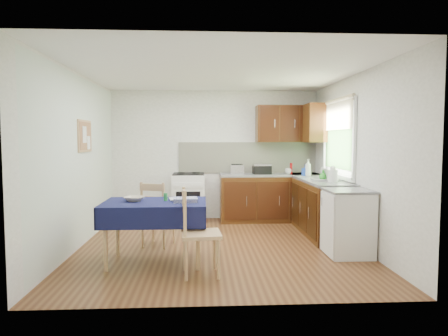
{
  "coord_description": "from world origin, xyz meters",
  "views": [
    {
      "loc": [
        -0.24,
        -5.7,
        1.54
      ],
      "look_at": [
        0.08,
        0.15,
        1.13
      ],
      "focal_mm": 32.0,
      "sensor_mm": 36.0,
      "label": 1
    }
  ],
  "objects": [
    {
      "name": "fridge",
      "position": [
        1.7,
        -0.55,
        0.44
      ],
      "size": [
        0.58,
        0.6,
        0.89
      ],
      "color": "white",
      "rests_on": "ground"
    },
    {
      "name": "book",
      "position": [
        -0.66,
        -0.6,
        0.78
      ],
      "size": [
        0.22,
        0.27,
        0.02
      ],
      "primitive_type": "imported",
      "rotation": [
        0.0,
        0.0,
        0.19
      ],
      "color": "white",
      "rests_on": "dining_table"
    },
    {
      "name": "chair_far",
      "position": [
        -0.9,
        0.05,
        0.5
      ],
      "size": [
        0.54,
        0.54,
        0.95
      ],
      "rotation": [
        0.0,
        0.0,
        2.79
      ],
      "color": "tan",
      "rests_on": "ground"
    },
    {
      "name": "base_cabinets",
      "position": [
        1.36,
        1.26,
        0.43
      ],
      "size": [
        1.9,
        2.3,
        0.86
      ],
      "color": "#341209",
      "rests_on": "ground"
    },
    {
      "name": "soap_bottle_c",
      "position": [
        1.69,
        0.53,
        0.98
      ],
      "size": [
        0.18,
        0.18,
        0.17
      ],
      "primitive_type": "imported",
      "rotation": [
        0.0,
        0.0,
        3.84
      ],
      "color": "green",
      "rests_on": "worktop_right"
    },
    {
      "name": "worktop_back",
      "position": [
        1.05,
        1.8,
        0.88
      ],
      "size": [
        1.9,
        0.6,
        0.04
      ],
      "primitive_type": "cube",
      "color": "slate",
      "rests_on": "base_cabinets"
    },
    {
      "name": "stove",
      "position": [
        -0.5,
        1.8,
        0.46
      ],
      "size": [
        0.6,
        0.61,
        0.92
      ],
      "color": "white",
      "rests_on": "ground"
    },
    {
      "name": "sandwich_press",
      "position": [
        0.88,
        1.77,
        1.0
      ],
      "size": [
        0.33,
        0.29,
        0.19
      ],
      "rotation": [
        0.0,
        0.0,
        0.23
      ],
      "color": "black",
      "rests_on": "worktop_back"
    },
    {
      "name": "plate_bowl",
      "position": [
        -1.1,
        -0.68,
        0.8
      ],
      "size": [
        0.29,
        0.29,
        0.06
      ],
      "primitive_type": "imported",
      "rotation": [
        0.0,
        0.0,
        -0.23
      ],
      "color": "beige",
      "rests_on": "dining_table"
    },
    {
      "name": "dining_table",
      "position": [
        -0.84,
        -0.72,
        0.67
      ],
      "size": [
        1.28,
        0.86,
        0.77
      ],
      "rotation": [
        0.0,
        0.0,
        0.3
      ],
      "color": "#0F0E3A",
      "rests_on": "ground"
    },
    {
      "name": "wall_right",
      "position": [
        2.0,
        0.0,
        1.25
      ],
      "size": [
        0.02,
        4.2,
        2.5
      ],
      "primitive_type": "cube",
      "color": "silver",
      "rests_on": "ground"
    },
    {
      "name": "worktop_right",
      "position": [
        1.7,
        0.65,
        0.88
      ],
      "size": [
        0.6,
        1.7,
        0.04
      ],
      "primitive_type": "cube",
      "color": "slate",
      "rests_on": "base_cabinets"
    },
    {
      "name": "cup",
      "position": [
        1.39,
        1.73,
        0.95
      ],
      "size": [
        0.15,
        0.15,
        0.11
      ],
      "primitive_type": "imported",
      "rotation": [
        0.0,
        0.0,
        0.12
      ],
      "color": "white",
      "rests_on": "worktop_back"
    },
    {
      "name": "splashback",
      "position": [
        0.65,
        2.08,
        1.2
      ],
      "size": [
        2.7,
        0.02,
        0.6
      ],
      "primitive_type": "cube",
      "color": "white",
      "rests_on": "wall_back"
    },
    {
      "name": "wall_left",
      "position": [
        -2.0,
        0.0,
        1.25
      ],
      "size": [
        0.02,
        4.2,
        2.5
      ],
      "primitive_type": "cube",
      "color": "silver",
      "rests_on": "ground"
    },
    {
      "name": "worktop_corner",
      "position": [
        1.7,
        1.8,
        0.88
      ],
      "size": [
        0.6,
        0.6,
        0.04
      ],
      "primitive_type": "cube",
      "color": "slate",
      "rests_on": "base_cabinets"
    },
    {
      "name": "spice_jar",
      "position": [
        -0.71,
        -0.67,
        0.82
      ],
      "size": [
        0.05,
        0.05,
        0.1
      ],
      "primitive_type": "cylinder",
      "color": "green",
      "rests_on": "dining_table"
    },
    {
      "name": "soap_bottle_a",
      "position": [
        1.65,
        1.32,
        1.05
      ],
      "size": [
        0.13,
        0.13,
        0.3
      ],
      "primitive_type": "imported",
      "rotation": [
        0.0,
        0.0,
        0.16
      ],
      "color": "white",
      "rests_on": "worktop_right"
    },
    {
      "name": "floor",
      "position": [
        0.0,
        0.0,
        0.0
      ],
      "size": [
        4.2,
        4.2,
        0.0
      ],
      "primitive_type": "plane",
      "color": "#4D2814",
      "rests_on": "ground"
    },
    {
      "name": "dish_rack",
      "position": [
        1.72,
        0.53,
        0.92
      ],
      "size": [
        0.42,
        0.32,
        0.2
      ],
      "rotation": [
        0.0,
        0.0,
        0.09
      ],
      "color": "#939399",
      "rests_on": "worktop_right"
    },
    {
      "name": "upper_cabinets",
      "position": [
        1.52,
        1.8,
        1.85
      ],
      "size": [
        1.2,
        0.85,
        0.7
      ],
      "color": "#341209",
      "rests_on": "wall_back"
    },
    {
      "name": "wall_back",
      "position": [
        0.0,
        2.1,
        1.25
      ],
      "size": [
        4.0,
        0.02,
        2.5
      ],
      "primitive_type": "cube",
      "color": "silver",
      "rests_on": "ground"
    },
    {
      "name": "yellow_packet",
      "position": [
        0.93,
        1.9,
        0.98
      ],
      "size": [
        0.15,
        0.12,
        0.17
      ],
      "primitive_type": "cube",
      "rotation": [
        0.0,
        0.0,
        0.3
      ],
      "color": "yellow",
      "rests_on": "worktop_back"
    },
    {
      "name": "ceiling",
      "position": [
        0.0,
        0.0,
        2.5
      ],
      "size": [
        4.0,
        4.2,
        0.02
      ],
      "primitive_type": "cube",
      "color": "white",
      "rests_on": "wall_back"
    },
    {
      "name": "wall_front",
      "position": [
        0.0,
        -2.1,
        1.25
      ],
      "size": [
        4.0,
        0.02,
        2.5
      ],
      "primitive_type": "cube",
      "color": "silver",
      "rests_on": "ground"
    },
    {
      "name": "tea_towel",
      "position": [
        -0.45,
        -0.77,
        0.8
      ],
      "size": [
        0.31,
        0.25,
        0.05
      ],
      "primitive_type": "cube",
      "rotation": [
        0.0,
        0.0,
        0.08
      ],
      "color": "navy",
      "rests_on": "dining_table"
    },
    {
      "name": "sauce_bottle",
      "position": [
        1.43,
        1.69,
        1.01
      ],
      "size": [
        0.05,
        0.05,
        0.21
      ],
      "primitive_type": "cylinder",
      "color": "#B20E11",
      "rests_on": "worktop_back"
    },
    {
      "name": "chair_near",
      "position": [
        -0.31,
        -1.23,
        0.53
      ],
      "size": [
        0.47,
        0.47,
        0.99
      ],
      "rotation": [
        0.0,
        0.0,
        1.65
      ],
      "color": "tan",
      "rests_on": "ground"
    },
    {
      "name": "kettle",
      "position": [
        1.75,
        0.27,
        1.01
      ],
      "size": [
        0.15,
        0.15,
        0.25
      ],
      "color": "white",
      "rests_on": "worktop_right"
    },
    {
      "name": "soap_bottle_b",
      "position": [
        1.61,
        1.37,
        1.0
      ],
      "size": [
        0.13,
        0.13,
        0.2
      ],
      "primitive_type": "imported",
      "rotation": [
        0.0,
        0.0,
        2.22
      ],
      "color": "blue",
      "rests_on": "worktop_right"
    },
    {
      "name": "corkboard",
      "position": [
        -1.97,
        0.3,
        1.6
      ],
      "size": [
        0.04,
        0.62,
        0.47
      ],
      "color": "tan",
      "rests_on": "wall_left"
    },
    {
      "name": "window",
      "position": [
        1.97,
        0.7,
        1.65
      ],
      "size": [
        0.04,
        1.48,
        1.26
      ],
      "color": "#2A5021",
      "rests_on": "wall_right"
    },
    {
      "name": "toaster",
      "position": [
        0.41,
        1.8,
        0.99
      ],
      "size": [
        0.25,
        0.15,
        0.19
      ],
      "rotation": [
        0.0,
        0.0,
        -0.12
      ],
      "color": "silver",
      "rests_on": "worktop_back"
    }
  ]
}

